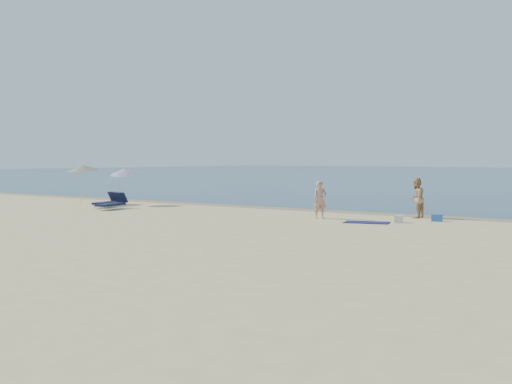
% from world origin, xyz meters
% --- Properties ---
extents(wet_sand_strip, '(240.00, 1.60, 0.00)m').
position_xyz_m(wet_sand_strip, '(0.00, 19.40, 0.00)').
color(wet_sand_strip, '#847254').
rests_on(wet_sand_strip, ground).
extents(person_left, '(0.66, 0.68, 1.58)m').
position_xyz_m(person_left, '(2.14, 15.79, 0.79)').
color(person_left, tan).
rests_on(person_left, ground).
extents(person_right, '(0.69, 0.86, 1.70)m').
position_xyz_m(person_right, '(5.37, 18.31, 0.85)').
color(person_right, tan).
rests_on(person_right, ground).
extents(beach_towel, '(1.92, 1.40, 0.03)m').
position_xyz_m(beach_towel, '(4.54, 15.27, 0.01)').
color(beach_towel, '#0E1148').
rests_on(beach_towel, ground).
extents(white_bag, '(0.42, 0.40, 0.29)m').
position_xyz_m(white_bag, '(5.55, 16.04, 0.15)').
color(white_bag, silver).
rests_on(white_bag, ground).
extents(blue_cooler, '(0.45, 0.36, 0.29)m').
position_xyz_m(blue_cooler, '(6.60, 17.39, 0.14)').
color(blue_cooler, '#2052AF').
rests_on(blue_cooler, ground).
extents(umbrella_near, '(2.07, 2.09, 2.19)m').
position_xyz_m(umbrella_near, '(-10.36, 16.47, 1.84)').
color(umbrella_near, silver).
rests_on(umbrella_near, ground).
extents(umbrella_far, '(1.72, 1.75, 2.31)m').
position_xyz_m(umbrella_far, '(-12.92, 15.73, 2.01)').
color(umbrella_far, silver).
rests_on(umbrella_far, ground).
extents(lounger_left, '(0.99, 1.87, 0.78)m').
position_xyz_m(lounger_left, '(-9.94, 14.81, 0.29)').
color(lounger_left, '#141537').
rests_on(lounger_left, ground).
extents(lounger_right, '(0.96, 1.96, 0.83)m').
position_xyz_m(lounger_right, '(-8.66, 14.03, 0.30)').
color(lounger_right, '#131935').
rests_on(lounger_right, ground).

